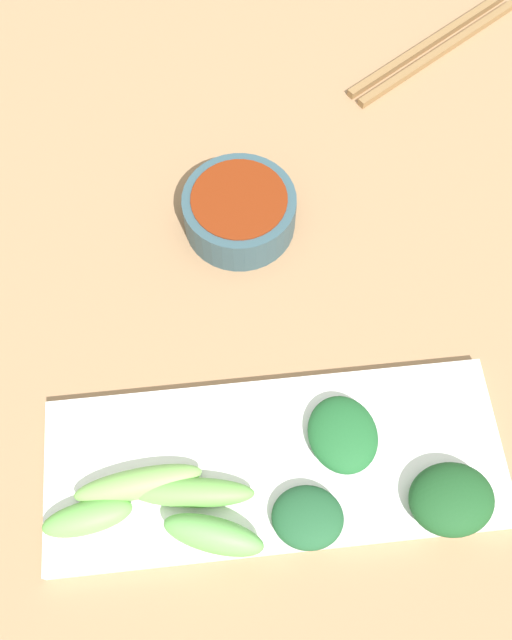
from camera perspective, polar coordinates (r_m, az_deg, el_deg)
The scene contains 11 objects.
tabletop at distance 0.63m, azimuth 0.68°, elevation -0.78°, with size 2.10×2.10×0.02m, color #97724F.
sauce_bowl at distance 0.65m, azimuth -1.33°, elevation 8.80°, with size 0.10×0.10×0.04m.
serving_plate at distance 0.57m, azimuth 1.53°, elevation -11.40°, with size 0.14×0.36×0.01m, color white.
broccoli_leafy_0 at distance 0.57m, azimuth 15.39°, elevation -13.69°, with size 0.06×0.06×0.03m, color #1B4A21.
broccoli_leafy_1 at distance 0.55m, azimuth 4.16°, elevation -15.51°, with size 0.05×0.05×0.02m, color #1F502D.
broccoli_stalk_2 at distance 0.55m, azimuth -5.14°, elevation -13.60°, with size 0.02×0.09×0.02m, color #69AD4C.
broccoli_stalk_3 at distance 0.54m, azimuth -3.44°, elevation -16.81°, with size 0.03×0.08×0.03m, color #65B252.
broccoli_stalk_4 at distance 0.56m, azimuth -13.36°, elevation -15.16°, with size 0.02×0.07×0.02m, color #67B54E.
broccoli_stalk_5 at distance 0.56m, azimuth -9.42°, elevation -12.82°, with size 0.02×0.10×0.02m, color #78B555.
broccoli_leafy_6 at distance 0.57m, azimuth 6.97°, elevation -9.09°, with size 0.06×0.05×0.02m, color #1F5B2B.
chopsticks at distance 0.84m, azimuth 14.12°, elevation 20.42°, with size 0.15×0.21×0.01m.
Camera 1 is at (0.26, -0.04, 0.58)m, focal length 39.93 mm.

